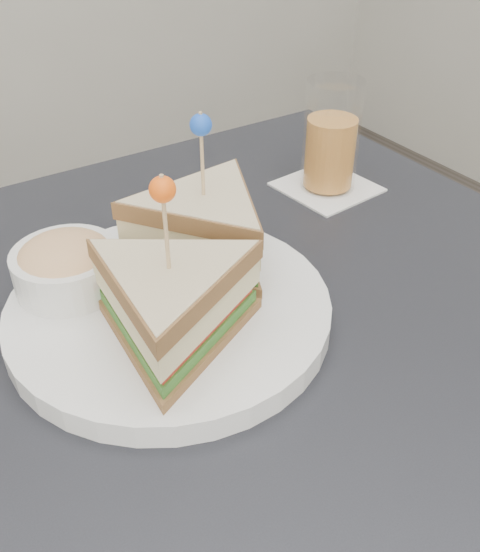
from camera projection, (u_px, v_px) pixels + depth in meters
name	position (u px, v px, depth m)	size (l,w,h in m)	color
table	(237.00, 387.00, 0.61)	(0.80, 0.80, 0.75)	black
plate_meal	(173.00, 273.00, 0.55)	(0.34, 0.32, 0.18)	white
drink_set	(331.00, 143.00, 0.75)	(0.12, 0.12, 0.14)	white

